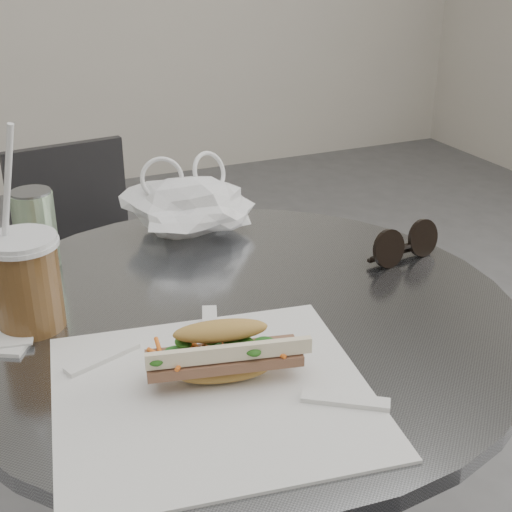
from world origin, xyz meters
name	(u,v)px	position (x,y,z in m)	size (l,w,h in m)	color
cafe_table	(239,469)	(0.00, 0.20, 0.47)	(0.76, 0.76, 0.74)	slate
chair_far	(96,309)	(-0.04, 1.04, 0.32)	(0.38, 0.40, 0.72)	#2F2F32
sandwich_paper	(213,394)	(-0.10, 0.03, 0.74)	(0.34, 0.32, 0.00)	white
banh_mi	(223,353)	(-0.08, 0.05, 0.78)	(0.22, 0.13, 0.07)	tan
iced_coffee	(26,281)	(-0.26, 0.27, 0.80)	(0.09, 0.09, 0.27)	brown
sunglasses	(404,246)	(0.30, 0.24, 0.76)	(0.13, 0.05, 0.06)	black
plastic_bag	(191,209)	(0.03, 0.46, 0.79)	(0.20, 0.15, 0.10)	white
drink_can	(35,229)	(-0.22, 0.45, 0.80)	(0.06, 0.06, 0.12)	#6BA35F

